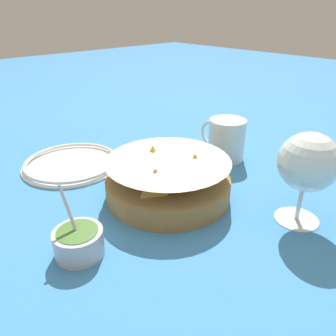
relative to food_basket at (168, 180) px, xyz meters
name	(u,v)px	position (x,y,z in m)	size (l,w,h in m)	color
ground_plane	(150,193)	(0.03, 0.02, -0.03)	(4.00, 4.00, 0.00)	teal
food_basket	(168,180)	(0.00, 0.00, 0.00)	(0.23, 0.23, 0.09)	olive
sauce_cup	(79,241)	(-0.03, 0.21, -0.01)	(0.07, 0.07, 0.10)	#B7B7BC
wine_glass	(308,165)	(-0.21, -0.11, 0.07)	(0.10, 0.10, 0.16)	silver
beer_mug	(226,141)	(0.03, -0.21, 0.01)	(0.12, 0.08, 0.10)	silver
side_plate	(72,163)	(0.24, 0.07, -0.03)	(0.22, 0.22, 0.01)	white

